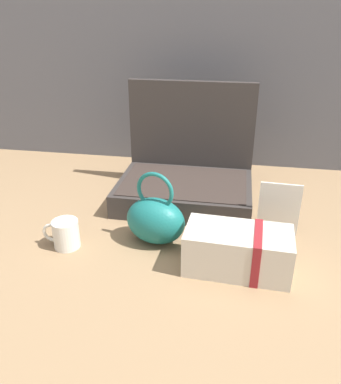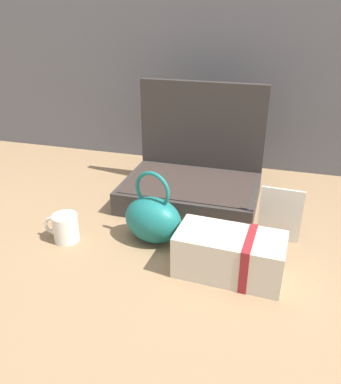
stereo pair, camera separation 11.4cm
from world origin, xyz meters
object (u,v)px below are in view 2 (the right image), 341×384
Objects in this scene: coffee_mug at (65,228)px; info_card_left at (280,215)px; teal_pouch_handbag at (153,219)px; open_suitcase at (193,177)px; cream_toiletry_bag at (231,255)px.

info_card_left is at bearing 16.46° from coffee_mug.
coffee_mug is at bearing -163.82° from teal_pouch_handbag.
teal_pouch_handbag reaches higher than info_card_left.
open_suitcase is at bearing 51.63° from coffee_mug.
cream_toiletry_bag is at bearing -63.98° from open_suitcase.
info_card_left is (0.30, -0.19, -0.00)m from open_suitcase.
info_card_left reaches higher than coffee_mug.
open_suitcase is 4.20× the size of coffee_mug.
info_card_left is (0.58, 0.17, 0.04)m from coffee_mug.
coffee_mug is 0.61m from info_card_left.
cream_toiletry_bag is at bearing -116.13° from info_card_left.
open_suitcase is 0.35m from info_card_left.
open_suitcase is 2.07× the size of teal_pouch_handbag.
cream_toiletry_bag is 0.48m from coffee_mug.
cream_toiletry_bag is 0.22m from info_card_left.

